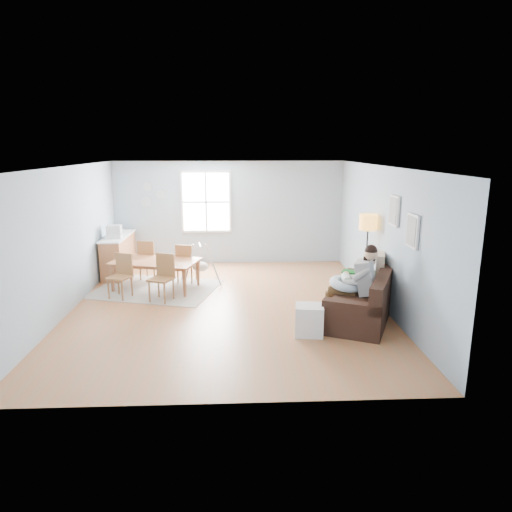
{
  "coord_description": "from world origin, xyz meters",
  "views": [
    {
      "loc": [
        0.16,
        -8.5,
        3.04
      ],
      "look_at": [
        0.55,
        0.04,
        1.0
      ],
      "focal_mm": 32.0,
      "sensor_mm": 36.0,
      "label": 1
    }
  ],
  "objects_px": {
    "toddler": "(364,274)",
    "chair_se": "(163,274)",
    "chair_ne": "(185,261)",
    "father": "(356,281)",
    "counter": "(119,254)",
    "storage_cube": "(309,320)",
    "chair_nw": "(148,258)",
    "monitor": "(114,232)",
    "baby_swing": "(200,266)",
    "floor_lamp": "(368,229)",
    "chair_sw": "(122,273)",
    "sofa": "(365,301)",
    "dining_table": "(155,275)"
  },
  "relations": [
    {
      "from": "toddler",
      "to": "floor_lamp",
      "type": "relative_size",
      "value": 0.53
    },
    {
      "from": "father",
      "to": "chair_se",
      "type": "relative_size",
      "value": 1.51
    },
    {
      "from": "floor_lamp",
      "to": "toddler",
      "type": "bearing_deg",
      "value": -108.15
    },
    {
      "from": "dining_table",
      "to": "chair_sw",
      "type": "bearing_deg",
      "value": -125.61
    },
    {
      "from": "toddler",
      "to": "chair_sw",
      "type": "xyz_separation_m",
      "value": [
        -4.72,
        1.19,
        -0.25
      ]
    },
    {
      "from": "storage_cube",
      "to": "counter",
      "type": "height_order",
      "value": "counter"
    },
    {
      "from": "father",
      "to": "counter",
      "type": "height_order",
      "value": "father"
    },
    {
      "from": "floor_lamp",
      "to": "chair_se",
      "type": "height_order",
      "value": "floor_lamp"
    },
    {
      "from": "monitor",
      "to": "baby_swing",
      "type": "distance_m",
      "value": 2.23
    },
    {
      "from": "chair_ne",
      "to": "monitor",
      "type": "bearing_deg",
      "value": 163.46
    },
    {
      "from": "father",
      "to": "chair_se",
      "type": "bearing_deg",
      "value": 158.41
    },
    {
      "from": "chair_sw",
      "to": "baby_swing",
      "type": "height_order",
      "value": "chair_sw"
    },
    {
      "from": "chair_sw",
      "to": "baby_swing",
      "type": "xyz_separation_m",
      "value": [
        1.55,
        0.95,
        -0.12
      ]
    },
    {
      "from": "storage_cube",
      "to": "chair_se",
      "type": "bearing_deg",
      "value": 144.58
    },
    {
      "from": "sofa",
      "to": "monitor",
      "type": "height_order",
      "value": "monitor"
    },
    {
      "from": "toddler",
      "to": "counter",
      "type": "xyz_separation_m",
      "value": [
        -5.22,
        3.0,
        -0.28
      ]
    },
    {
      "from": "sofa",
      "to": "floor_lamp",
      "type": "height_order",
      "value": "floor_lamp"
    },
    {
      "from": "chair_se",
      "to": "counter",
      "type": "xyz_separation_m",
      "value": [
        -1.39,
        2.05,
        -0.05
      ]
    },
    {
      "from": "father",
      "to": "toddler",
      "type": "distance_m",
      "value": 0.53
    },
    {
      "from": "father",
      "to": "chair_se",
      "type": "height_order",
      "value": "father"
    },
    {
      "from": "chair_se",
      "to": "monitor",
      "type": "relative_size",
      "value": 2.78
    },
    {
      "from": "chair_se",
      "to": "chair_ne",
      "type": "distance_m",
      "value": 1.26
    },
    {
      "from": "sofa",
      "to": "baby_swing",
      "type": "relative_size",
      "value": 2.41
    },
    {
      "from": "dining_table",
      "to": "baby_swing",
      "type": "height_order",
      "value": "baby_swing"
    },
    {
      "from": "storage_cube",
      "to": "chair_se",
      "type": "distance_m",
      "value": 3.29
    },
    {
      "from": "chair_sw",
      "to": "toddler",
      "type": "bearing_deg",
      "value": -14.18
    },
    {
      "from": "toddler",
      "to": "floor_lamp",
      "type": "xyz_separation_m",
      "value": [
        0.28,
        0.85,
        0.68
      ]
    },
    {
      "from": "chair_nw",
      "to": "counter",
      "type": "bearing_deg",
      "value": 144.13
    },
    {
      "from": "chair_nw",
      "to": "monitor",
      "type": "relative_size",
      "value": 2.79
    },
    {
      "from": "storage_cube",
      "to": "chair_nw",
      "type": "distance_m",
      "value": 4.67
    },
    {
      "from": "monitor",
      "to": "floor_lamp",
      "type": "bearing_deg",
      "value": -18.4
    },
    {
      "from": "dining_table",
      "to": "chair_ne",
      "type": "relative_size",
      "value": 2.01
    },
    {
      "from": "sofa",
      "to": "counter",
      "type": "bearing_deg",
      "value": 148.22
    },
    {
      "from": "toddler",
      "to": "counter",
      "type": "height_order",
      "value": "toddler"
    },
    {
      "from": "chair_sw",
      "to": "baby_swing",
      "type": "distance_m",
      "value": 1.82
    },
    {
      "from": "sofa",
      "to": "floor_lamp",
      "type": "bearing_deg",
      "value": 74.83
    },
    {
      "from": "toddler",
      "to": "storage_cube",
      "type": "relative_size",
      "value": 1.8
    },
    {
      "from": "chair_nw",
      "to": "monitor",
      "type": "xyz_separation_m",
      "value": [
        -0.81,
        0.27,
        0.57
      ]
    },
    {
      "from": "chair_se",
      "to": "baby_swing",
      "type": "height_order",
      "value": "chair_se"
    },
    {
      "from": "sofa",
      "to": "counter",
      "type": "distance_m",
      "value": 6.13
    },
    {
      "from": "father",
      "to": "counter",
      "type": "xyz_separation_m",
      "value": [
        -4.95,
        3.46,
        -0.28
      ]
    },
    {
      "from": "dining_table",
      "to": "chair_ne",
      "type": "bearing_deg",
      "value": 53.57
    },
    {
      "from": "chair_ne",
      "to": "baby_swing",
      "type": "xyz_separation_m",
      "value": [
        0.34,
        -0.03,
        -0.12
      ]
    },
    {
      "from": "toddler",
      "to": "chair_se",
      "type": "bearing_deg",
      "value": 166.01
    },
    {
      "from": "dining_table",
      "to": "chair_sw",
      "type": "relative_size",
      "value": 2.01
    },
    {
      "from": "chair_nw",
      "to": "baby_swing",
      "type": "bearing_deg",
      "value": -12.27
    },
    {
      "from": "chair_se",
      "to": "baby_swing",
      "type": "distance_m",
      "value": 1.37
    },
    {
      "from": "dining_table",
      "to": "chair_ne",
      "type": "xyz_separation_m",
      "value": [
        0.61,
        0.49,
        0.19
      ]
    },
    {
      "from": "storage_cube",
      "to": "monitor",
      "type": "xyz_separation_m",
      "value": [
        -4.04,
        3.62,
        0.86
      ]
    },
    {
      "from": "toddler",
      "to": "counter",
      "type": "relative_size",
      "value": 0.53
    }
  ]
}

